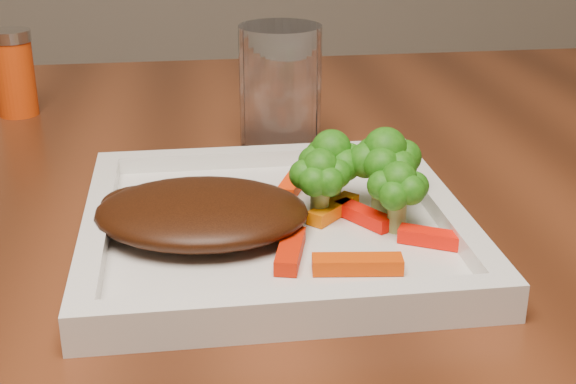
{
  "coord_description": "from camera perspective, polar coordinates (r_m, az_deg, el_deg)",
  "views": [
    {
      "loc": [
        0.26,
        -0.78,
        1.01
      ],
      "look_at": [
        0.33,
        -0.26,
        0.79
      ],
      "focal_mm": 50.0,
      "sensor_mm": 36.0,
      "label": 1
    }
  ],
  "objects": [
    {
      "name": "carrot_1",
      "position": [
        0.56,
        10.4,
        -3.24
      ],
      "size": [
        0.05,
        0.04,
        0.01
      ],
      "primitive_type": "cube",
      "rotation": [
        0.0,
        0.0,
        -0.49
      ],
      "color": "#FF1204",
      "rests_on": "plate"
    },
    {
      "name": "broccoli_0",
      "position": [
        0.6,
        3.09,
        2.09
      ],
      "size": [
        0.07,
        0.07,
        0.07
      ],
      "primitive_type": null,
      "rotation": [
        0.0,
        0.0,
        0.23
      ],
      "color": "#1D5E0F",
      "rests_on": "plate"
    },
    {
      "name": "broccoli_2",
      "position": [
        0.57,
        7.83,
        -0.01
      ],
      "size": [
        0.05,
        0.05,
        0.06
      ],
      "primitive_type": null,
      "rotation": [
        0.0,
        0.0,
        0.12
      ],
      "color": "#1D6611",
      "rests_on": "plate"
    },
    {
      "name": "carrot_5",
      "position": [
        0.59,
        5.38,
        -1.67
      ],
      "size": [
        0.04,
        0.05,
        0.01
      ],
      "primitive_type": "cube",
      "rotation": [
        0.0,
        0.0,
        -1.0
      ],
      "color": "#FF1104",
      "rests_on": "plate"
    },
    {
      "name": "carrot_2",
      "position": [
        0.53,
        0.17,
        -4.19
      ],
      "size": [
        0.03,
        0.06,
        0.01
      ],
      "primitive_type": "cube",
      "rotation": [
        0.0,
        0.0,
        1.31
      ],
      "color": "red",
      "rests_on": "plate"
    },
    {
      "name": "spice_shaker",
      "position": [
        0.91,
        -18.89,
        8.0
      ],
      "size": [
        0.05,
        0.05,
        0.09
      ],
      "primitive_type": "cylinder",
      "rotation": [
        0.0,
        0.0,
        -0.33
      ],
      "color": "#CF3D0B",
      "rests_on": "dining_table"
    },
    {
      "name": "carrot_6",
      "position": [
        0.59,
        3.25,
        -1.23
      ],
      "size": [
        0.04,
        0.05,
        0.01
      ],
      "primitive_type": "cube",
      "rotation": [
        0.0,
        0.0,
        0.8
      ],
      "color": "orange",
      "rests_on": "plate"
    },
    {
      "name": "steak",
      "position": [
        0.57,
        -6.16,
        -1.44
      ],
      "size": [
        0.17,
        0.14,
        0.03
      ],
      "primitive_type": "ellipsoid",
      "rotation": [
        0.0,
        0.0,
        -0.17
      ],
      "color": "#3A1808",
      "rests_on": "plate"
    },
    {
      "name": "broccoli_1",
      "position": [
        0.6,
        6.85,
        1.55
      ],
      "size": [
        0.06,
        0.06,
        0.06
      ],
      "primitive_type": null,
      "rotation": [
        0.0,
        0.0,
        0.02
      ],
      "color": "#337112",
      "rests_on": "plate"
    },
    {
      "name": "carrot_4",
      "position": [
        0.64,
        0.38,
        0.63
      ],
      "size": [
        0.03,
        0.05,
        0.01
      ],
      "primitive_type": "cube",
      "rotation": [
        0.0,
        0.0,
        1.18
      ],
      "color": "#FF3304",
      "rests_on": "plate"
    },
    {
      "name": "carrot_0",
      "position": [
        0.52,
        4.96,
        -5.13
      ],
      "size": [
        0.06,
        0.02,
        0.01
      ],
      "primitive_type": "cube",
      "rotation": [
        0.0,
        0.0,
        -0.12
      ],
      "color": "#D63C03",
      "rests_on": "plate"
    },
    {
      "name": "drinking_glass",
      "position": [
        0.74,
        -0.55,
        7.22
      ],
      "size": [
        0.1,
        0.1,
        0.12
      ],
      "primitive_type": "cylinder",
      "rotation": [
        0.0,
        0.0,
        -0.41
      ],
      "color": "white",
      "rests_on": "dining_table"
    },
    {
      "name": "broccoli_3",
      "position": [
        0.58,
        2.3,
        0.91
      ],
      "size": [
        0.06,
        0.06,
        0.06
      ],
      "primitive_type": null,
      "rotation": [
        0.0,
        0.0,
        0.34
      ],
      "color": "#235D0F",
      "rests_on": "plate"
    },
    {
      "name": "plate",
      "position": [
        0.58,
        -0.97,
        -2.86
      ],
      "size": [
        0.27,
        0.27,
        0.01
      ],
      "primitive_type": "cube",
      "color": "white",
      "rests_on": "dining_table"
    }
  ]
}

